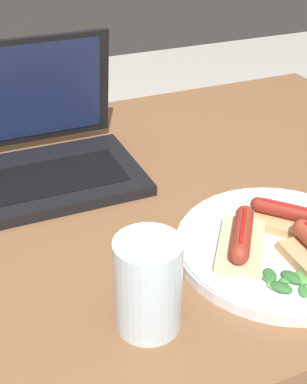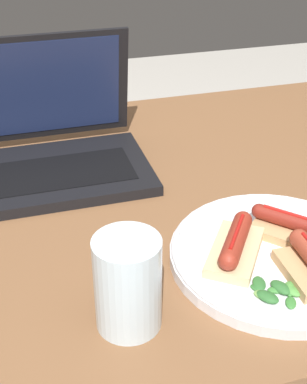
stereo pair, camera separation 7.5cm
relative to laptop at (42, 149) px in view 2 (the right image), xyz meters
name	(u,v)px [view 2 (the right image)]	position (x,y,z in m)	size (l,w,h in m)	color
desk	(131,240)	(0.12, -0.13, -0.13)	(1.23, 0.79, 0.74)	brown
laptop	(42,149)	(0.00, 0.00, 0.00)	(0.35, 0.25, 0.22)	black
plate	(276,254)	(0.27, -0.34, -0.03)	(0.28, 0.28, 0.02)	silver
sausage_toast_left	(288,226)	(0.30, -0.31, -0.01)	(0.11, 0.11, 0.04)	tan
sausage_toast_middle	(235,246)	(0.21, -0.33, -0.01)	(0.11, 0.13, 0.04)	#D6B784
salad_pile	(277,291)	(0.23, -0.41, -0.02)	(0.06, 0.07, 0.01)	#387A33
drinking_glass	(128,284)	(0.05, -0.39, 0.02)	(0.08, 0.08, 0.12)	silver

